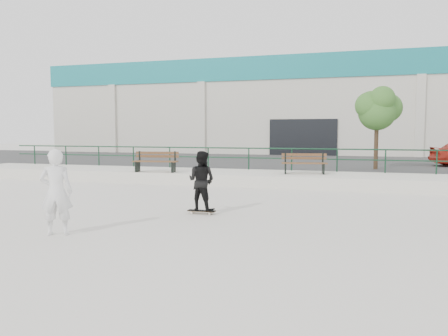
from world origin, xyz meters
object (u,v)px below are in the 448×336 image
(bench_right, at_px, (304,164))
(standing_skater, at_px, (201,181))
(skateboard, at_px, (202,211))
(tree, at_px, (378,108))
(bench_left, at_px, (156,162))
(seated_skater, at_px, (56,192))

(bench_right, bearing_deg, standing_skater, -115.39)
(skateboard, bearing_deg, tree, 63.03)
(bench_left, xyz_separation_m, tree, (9.36, 4.25, 2.43))
(tree, relative_size, standing_skater, 2.33)
(bench_left, xyz_separation_m, standing_skater, (4.34, -6.19, -0.03))
(bench_left, height_order, seated_skater, seated_skater)
(tree, xyz_separation_m, skateboard, (-5.02, -10.44, -3.31))
(tree, bearing_deg, seated_skater, -117.89)
(skateboard, bearing_deg, bench_right, 73.18)
(tree, height_order, skateboard, tree)
(skateboard, xyz_separation_m, seated_skater, (-2.22, -3.25, 0.88))
(bench_right, relative_size, seated_skater, 1.03)
(tree, distance_m, standing_skater, 11.85)
(seated_skater, bearing_deg, skateboard, -149.57)
(bench_left, bearing_deg, tree, 16.68)
(bench_right, distance_m, tree, 5.04)
(seated_skater, bearing_deg, tree, -143.08)
(bench_right, relative_size, tree, 0.51)
(bench_left, relative_size, seated_skater, 1.07)
(bench_left, xyz_separation_m, bench_right, (6.35, 1.03, -0.02))
(standing_skater, bearing_deg, tree, -105.82)
(bench_left, bearing_deg, standing_skater, -62.73)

